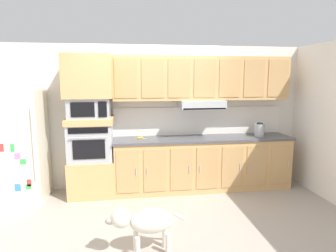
{
  "coord_description": "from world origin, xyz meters",
  "views": [
    {
      "loc": [
        -0.41,
        -4.05,
        1.92
      ],
      "look_at": [
        0.19,
        0.09,
        1.24
      ],
      "focal_mm": 31.1,
      "sensor_mm": 36.0,
      "label": 1
    }
  ],
  "objects_px": {
    "dog": "(145,222)",
    "microwave": "(90,108)",
    "built_in_oven": "(91,142)",
    "screwdriver": "(140,138)",
    "electric_kettle": "(259,130)",
    "refrigerator": "(19,146)"
  },
  "relations": [
    {
      "from": "microwave",
      "to": "electric_kettle",
      "type": "bearing_deg",
      "value": -0.93
    },
    {
      "from": "electric_kettle",
      "to": "dog",
      "type": "height_order",
      "value": "electric_kettle"
    },
    {
      "from": "screwdriver",
      "to": "dog",
      "type": "distance_m",
      "value": 1.95
    },
    {
      "from": "microwave",
      "to": "electric_kettle",
      "type": "relative_size",
      "value": 2.68
    },
    {
      "from": "refrigerator",
      "to": "built_in_oven",
      "type": "relative_size",
      "value": 2.51
    },
    {
      "from": "dog",
      "to": "microwave",
      "type": "bearing_deg",
      "value": -72.33
    },
    {
      "from": "screwdriver",
      "to": "built_in_oven",
      "type": "bearing_deg",
      "value": -176.99
    },
    {
      "from": "microwave",
      "to": "dog",
      "type": "height_order",
      "value": "microwave"
    },
    {
      "from": "microwave",
      "to": "refrigerator",
      "type": "bearing_deg",
      "value": -176.46
    },
    {
      "from": "microwave",
      "to": "screwdriver",
      "type": "relative_size",
      "value": 4.0
    },
    {
      "from": "microwave",
      "to": "built_in_oven",
      "type": "bearing_deg",
      "value": 179.23
    },
    {
      "from": "refrigerator",
      "to": "built_in_oven",
      "type": "xyz_separation_m",
      "value": [
        1.09,
        0.07,
        0.02
      ]
    },
    {
      "from": "electric_kettle",
      "to": "dog",
      "type": "xyz_separation_m",
      "value": [
        -2.14,
        -1.77,
        -0.66
      ]
    },
    {
      "from": "built_in_oven",
      "to": "screwdriver",
      "type": "relative_size",
      "value": 4.34
    },
    {
      "from": "refrigerator",
      "to": "microwave",
      "type": "relative_size",
      "value": 2.73
    },
    {
      "from": "refrigerator",
      "to": "electric_kettle",
      "type": "bearing_deg",
      "value": 0.29
    },
    {
      "from": "built_in_oven",
      "to": "microwave",
      "type": "relative_size",
      "value": 1.09
    },
    {
      "from": "refrigerator",
      "to": "microwave",
      "type": "height_order",
      "value": "refrigerator"
    },
    {
      "from": "electric_kettle",
      "to": "microwave",
      "type": "bearing_deg",
      "value": 179.07
    },
    {
      "from": "screwdriver",
      "to": "electric_kettle",
      "type": "bearing_deg",
      "value": -2.47
    },
    {
      "from": "built_in_oven",
      "to": "microwave",
      "type": "xyz_separation_m",
      "value": [
        0.0,
        -0.0,
        0.56
      ]
    },
    {
      "from": "built_in_oven",
      "to": "electric_kettle",
      "type": "distance_m",
      "value": 2.9
    }
  ]
}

